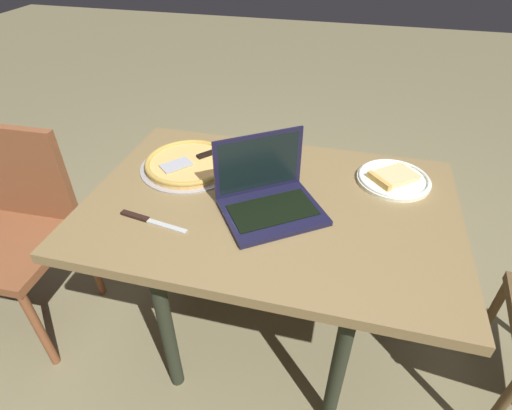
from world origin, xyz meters
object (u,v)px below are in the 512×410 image
(pizza_plate, at_px, (393,179))
(pizza_tray, at_px, (189,163))
(table_knife, at_px, (147,220))
(chair_near, at_px, (16,223))
(laptop, at_px, (268,196))
(dining_table, at_px, (270,220))

(pizza_plate, height_order, pizza_tray, same)
(pizza_plate, xyz_separation_m, table_knife, (-0.78, -0.43, -0.01))
(pizza_plate, distance_m, chair_near, 1.53)
(laptop, xyz_separation_m, pizza_plate, (0.41, 0.27, -0.03))
(dining_table, distance_m, pizza_tray, 0.40)
(dining_table, relative_size, pizza_plate, 4.75)
(dining_table, bearing_deg, pizza_plate, 29.61)
(pizza_plate, height_order, table_knife, pizza_plate)
(laptop, bearing_deg, pizza_plate, 32.93)
(laptop, relative_size, pizza_plate, 1.51)
(pizza_plate, relative_size, table_knife, 1.08)
(pizza_tray, bearing_deg, chair_near, -161.52)
(table_knife, distance_m, chair_near, 0.74)
(pizza_plate, relative_size, chair_near, 0.30)
(dining_table, bearing_deg, chair_near, -175.12)
(laptop, height_order, chair_near, laptop)
(chair_near, bearing_deg, laptop, 3.05)
(laptop, xyz_separation_m, pizza_tray, (-0.36, 0.18, -0.03))
(dining_table, xyz_separation_m, pizza_tray, (-0.36, 0.14, 0.10))
(laptop, xyz_separation_m, chair_near, (-1.06, -0.06, -0.29))
(pizza_plate, bearing_deg, chair_near, -167.58)
(pizza_plate, bearing_deg, laptop, -147.07)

